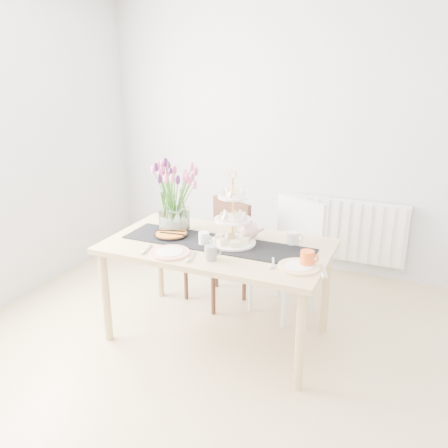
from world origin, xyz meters
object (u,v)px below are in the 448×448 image
at_px(chair_brown, 222,243).
at_px(teapot, 249,230).
at_px(chair_white, 290,248).
at_px(tulip_vase, 173,186).
at_px(cream_jug, 293,238).
at_px(plate_left, 170,253).
at_px(mug_grey, 211,253).
at_px(radiator, 342,229).
at_px(dining_table, 217,254).
at_px(mug_orange, 307,259).
at_px(mug_white, 204,238).
at_px(tart_tin, 171,235).
at_px(plate_right, 299,267).
at_px(cake_stand, 233,226).

xyz_separation_m(chair_brown, teapot, (0.40, -0.41, 0.31)).
bearing_deg(chair_white, chair_brown, -153.04).
bearing_deg(tulip_vase, cream_jug, 4.60).
xyz_separation_m(cream_jug, plate_left, (-0.72, -0.50, -0.04)).
distance_m(teapot, mug_grey, 0.47).
bearing_deg(radiator, teapot, -108.93).
bearing_deg(dining_table, teapot, 45.44).
xyz_separation_m(chair_white, tulip_vase, (-0.79, -0.49, 0.55)).
relative_size(dining_table, mug_orange, 15.25).
relative_size(chair_white, mug_white, 10.02).
xyz_separation_m(tart_tin, mug_orange, (1.06, -0.13, 0.04)).
xyz_separation_m(chair_white, cream_jug, (0.13, -0.42, 0.25)).
distance_m(dining_table, mug_white, 0.16).
distance_m(radiator, chair_brown, 1.28).
relative_size(chair_brown, tulip_vase, 1.37).
relative_size(dining_table, cream_jug, 17.42).
relative_size(dining_table, chair_white, 1.71).
relative_size(mug_grey, mug_white, 1.04).
relative_size(radiator, tart_tin, 4.67).
height_order(tart_tin, plate_left, tart_tin).
bearing_deg(chair_brown, mug_white, -53.98).
bearing_deg(chair_white, cream_jug, -49.74).
relative_size(dining_table, tulip_vase, 2.51).
bearing_deg(plate_right, chair_brown, 138.72).
height_order(chair_white, teapot, chair_white).
bearing_deg(tart_tin, dining_table, -0.06).
height_order(chair_white, tulip_vase, tulip_vase).
height_order(cream_jug, mug_grey, mug_grey).
height_order(dining_table, teapot, teapot).
bearing_deg(mug_white, plate_right, -7.57).
xyz_separation_m(tulip_vase, cake_stand, (0.53, -0.10, -0.21)).
xyz_separation_m(tulip_vase, plate_right, (1.07, -0.31, -0.34)).
height_order(teapot, mug_orange, teapot).
bearing_deg(plate_right, cream_jug, 111.11).
xyz_separation_m(tart_tin, mug_white, (0.30, -0.05, 0.03)).
bearing_deg(teapot, chair_brown, 134.95).
bearing_deg(mug_orange, chair_brown, 111.59).
bearing_deg(tart_tin, mug_grey, -31.34).
xyz_separation_m(chair_brown, tart_tin, (-0.16, -0.59, 0.26)).
distance_m(chair_brown, mug_white, 0.71).
distance_m(tart_tin, plate_right, 1.04).
relative_size(cake_stand, plate_right, 1.83).
height_order(tart_tin, mug_grey, mug_grey).
xyz_separation_m(mug_white, mug_orange, (0.77, -0.08, 0.01)).
relative_size(chair_white, cream_jug, 10.22).
bearing_deg(chair_white, plate_right, -47.70).
height_order(chair_brown, chair_white, chair_white).
distance_m(cake_stand, mug_orange, 0.61).
distance_m(teapot, tart_tin, 0.59).
bearing_deg(plate_left, mug_grey, 3.44).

